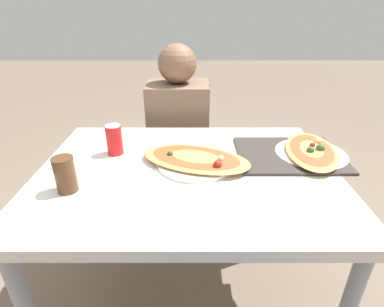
{
  "coord_description": "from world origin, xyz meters",
  "views": [
    {
      "loc": [
        0.02,
        -0.99,
        1.33
      ],
      "look_at": [
        0.02,
        0.01,
        0.82
      ],
      "focal_mm": 28.0,
      "sensor_mm": 36.0,
      "label": 1
    }
  ],
  "objects_px": {
    "person_seated": "(179,128)",
    "pizza_main": "(196,159)",
    "soda_can": "(115,140)",
    "drink_glass": "(66,174)",
    "chair_far_seated": "(180,148)",
    "pizza_second": "(312,152)",
    "dining_table": "(188,187)"
  },
  "relations": [
    {
      "from": "person_seated",
      "to": "pizza_main",
      "type": "xyz_separation_m",
      "value": [
        0.09,
        -0.59,
        0.11
      ]
    },
    {
      "from": "chair_far_seated",
      "to": "pizza_second",
      "type": "bearing_deg",
      "value": 131.59
    },
    {
      "from": "person_seated",
      "to": "pizza_second",
      "type": "xyz_separation_m",
      "value": [
        0.57,
        -0.52,
        0.11
      ]
    },
    {
      "from": "pizza_main",
      "to": "drink_glass",
      "type": "relative_size",
      "value": 3.91
    },
    {
      "from": "chair_far_seated",
      "to": "pizza_second",
      "type": "xyz_separation_m",
      "value": [
        0.57,
        -0.64,
        0.29
      ]
    },
    {
      "from": "pizza_main",
      "to": "pizza_second",
      "type": "distance_m",
      "value": 0.48
    },
    {
      "from": "dining_table",
      "to": "chair_far_seated",
      "type": "relative_size",
      "value": 1.29
    },
    {
      "from": "dining_table",
      "to": "pizza_second",
      "type": "bearing_deg",
      "value": 12.41
    },
    {
      "from": "drink_glass",
      "to": "chair_far_seated",
      "type": "bearing_deg",
      "value": 69.38
    },
    {
      "from": "dining_table",
      "to": "person_seated",
      "type": "bearing_deg",
      "value": 95.52
    },
    {
      "from": "chair_far_seated",
      "to": "person_seated",
      "type": "relative_size",
      "value": 0.76
    },
    {
      "from": "dining_table",
      "to": "chair_far_seated",
      "type": "distance_m",
      "value": 0.78
    },
    {
      "from": "chair_far_seated",
      "to": "pizza_second",
      "type": "relative_size",
      "value": 2.17
    },
    {
      "from": "drink_glass",
      "to": "dining_table",
      "type": "bearing_deg",
      "value": 19.8
    },
    {
      "from": "person_seated",
      "to": "chair_far_seated",
      "type": "bearing_deg",
      "value": -90.0
    },
    {
      "from": "dining_table",
      "to": "drink_glass",
      "type": "relative_size",
      "value": 9.12
    },
    {
      "from": "soda_can",
      "to": "drink_glass",
      "type": "height_order",
      "value": "soda_can"
    },
    {
      "from": "soda_can",
      "to": "drink_glass",
      "type": "distance_m",
      "value": 0.29
    },
    {
      "from": "person_seated",
      "to": "soda_can",
      "type": "bearing_deg",
      "value": 64.41
    },
    {
      "from": "dining_table",
      "to": "drink_glass",
      "type": "distance_m",
      "value": 0.45
    },
    {
      "from": "chair_far_seated",
      "to": "soda_can",
      "type": "height_order",
      "value": "soda_can"
    },
    {
      "from": "person_seated",
      "to": "soda_can",
      "type": "relative_size",
      "value": 9.13
    },
    {
      "from": "dining_table",
      "to": "soda_can",
      "type": "height_order",
      "value": "soda_can"
    },
    {
      "from": "person_seated",
      "to": "drink_glass",
      "type": "height_order",
      "value": "person_seated"
    },
    {
      "from": "chair_far_seated",
      "to": "pizza_second",
      "type": "distance_m",
      "value": 0.9
    },
    {
      "from": "dining_table",
      "to": "soda_can",
      "type": "bearing_deg",
      "value": 156.01
    },
    {
      "from": "chair_far_seated",
      "to": "pizza_second",
      "type": "height_order",
      "value": "chair_far_seated"
    },
    {
      "from": "pizza_main",
      "to": "drink_glass",
      "type": "distance_m",
      "value": 0.47
    },
    {
      "from": "dining_table",
      "to": "pizza_main",
      "type": "height_order",
      "value": "pizza_main"
    },
    {
      "from": "drink_glass",
      "to": "person_seated",
      "type": "bearing_deg",
      "value": 66.63
    },
    {
      "from": "soda_can",
      "to": "pizza_second",
      "type": "xyz_separation_m",
      "value": [
        0.81,
        -0.02,
        -0.04
      ]
    },
    {
      "from": "pizza_main",
      "to": "soda_can",
      "type": "height_order",
      "value": "soda_can"
    }
  ]
}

